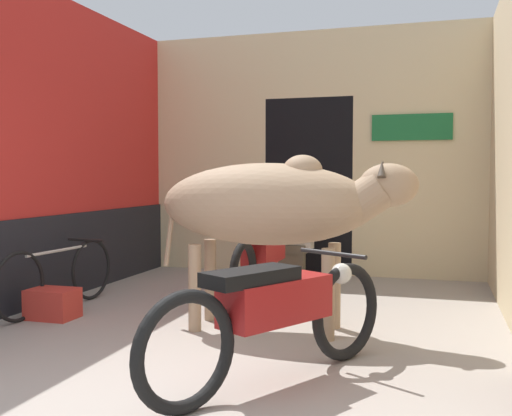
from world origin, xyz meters
The scene contains 9 objects.
wall_left_shopfront centered at (-2.35, 2.57, 1.59)m, with size 0.25×5.17×3.28m.
wall_back_with_doorway centered at (-0.01, 5.45, 1.45)m, with size 4.53×0.93×3.28m.
cow centered at (0.31, 2.17, 1.09)m, with size 2.24×0.82×1.52m.
motorcycle_near centered at (0.66, 0.87, 0.47)m, with size 1.14×1.91×0.81m.
motorcycle_far centered at (-0.15, 3.40, 0.47)m, with size 0.58×2.10×0.81m.
bicycle centered at (-1.97, 2.30, 0.34)m, with size 0.44×1.74×0.67m.
shopkeeper_seated centered at (-0.05, 4.43, 0.62)m, with size 0.45×0.34×1.20m.
plastic_stool centered at (-0.33, 4.41, 0.21)m, with size 0.28×0.28×0.38m.
crate centered at (-1.80, 1.96, 0.14)m, with size 0.44×0.32×0.28m.
Camera 1 is at (1.65, -2.80, 1.35)m, focal length 42.00 mm.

